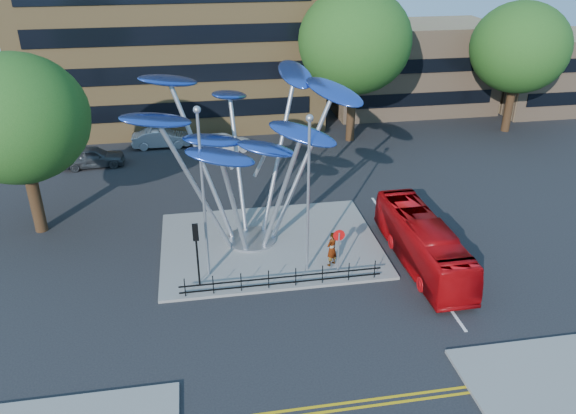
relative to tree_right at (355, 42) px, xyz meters
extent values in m
plane|color=black|center=(-8.00, -22.00, -8.04)|extent=(120.00, 120.00, 0.00)
cube|color=slate|center=(-9.00, -16.00, -7.96)|extent=(12.00, 9.00, 0.15)
cube|color=gold|center=(-8.00, -28.00, -8.03)|extent=(40.00, 0.12, 0.01)
cube|color=gold|center=(-8.00, -28.30, -8.03)|extent=(40.00, 0.12, 0.01)
cube|color=#9D7B5C|center=(8.00, 8.00, -4.04)|extent=(15.00, 8.00, 8.00)
cube|color=#9D7B5C|center=(22.00, 6.00, -4.54)|extent=(12.00, 8.00, 7.00)
cylinder|color=black|center=(0.00, 0.00, -5.18)|extent=(0.70, 0.70, 5.72)
ellipsoid|color=#154714|center=(0.00, 0.00, 0.02)|extent=(8.80, 8.80, 8.10)
cylinder|color=black|center=(-22.00, -12.00, -5.62)|extent=(0.70, 0.70, 4.84)
ellipsoid|color=#154714|center=(-22.00, -12.00, -1.22)|extent=(7.60, 7.60, 6.99)
cylinder|color=black|center=(14.00, 0.00, -5.51)|extent=(0.70, 0.70, 5.06)
ellipsoid|color=#154714|center=(14.00, 0.00, -0.91)|extent=(8.00, 8.00, 7.36)
cylinder|color=#9EA0A5|center=(-10.00, -15.50, -7.83)|extent=(2.80, 2.80, 0.12)
cylinder|color=#9EA0A5|center=(-11.20, -16.10, -3.99)|extent=(0.24, 0.24, 7.80)
ellipsoid|color=#2849AF|center=(-14.40, -17.10, -0.09)|extent=(3.92, 2.95, 1.39)
cylinder|color=#9EA0A5|center=(-10.40, -16.50, -4.69)|extent=(0.24, 0.24, 6.40)
ellipsoid|color=#2849AF|center=(-11.60, -18.70, -1.49)|extent=(3.47, 1.78, 1.31)
cylinder|color=#9EA0A5|center=(-9.40, -16.30, -4.39)|extent=(0.24, 0.24, 7.00)
ellipsoid|color=#2849AF|center=(-7.60, -17.90, -0.89)|extent=(3.81, 3.11, 1.36)
cylinder|color=#9EA0A5|center=(-8.80, -15.50, -3.79)|extent=(0.24, 0.24, 8.20)
ellipsoid|color=#2849AF|center=(-5.40, -15.10, 0.31)|extent=(3.52, 4.06, 1.44)
cylinder|color=#9EA0A5|center=(-9.20, -14.60, -3.59)|extent=(0.24, 0.24, 8.60)
ellipsoid|color=#2849AF|center=(-7.00, -12.60, 0.71)|extent=(2.21, 3.79, 1.39)
cylinder|color=#9EA0A5|center=(-10.20, -14.50, -4.19)|extent=(0.24, 0.24, 7.40)
ellipsoid|color=#2849AF|center=(-10.60, -11.90, -0.49)|extent=(3.02, 3.71, 1.34)
cylinder|color=#9EA0A5|center=(-11.00, -15.10, -3.49)|extent=(0.24, 0.24, 8.80)
ellipsoid|color=#2849AF|center=(-13.80, -13.70, 0.91)|extent=(3.88, 3.60, 1.42)
ellipsoid|color=#2849AF|center=(-11.80, -15.30, -1.89)|extent=(3.40, 1.96, 1.13)
ellipsoid|color=#2849AF|center=(-9.10, -15.90, -2.29)|extent=(3.39, 2.16, 1.11)
cylinder|color=#9EA0A5|center=(-12.50, -18.50, -3.64)|extent=(0.14, 0.14, 8.50)
sphere|color=#9EA0A5|center=(-12.50, -18.50, 0.73)|extent=(0.36, 0.36, 0.36)
cylinder|color=#9EA0A5|center=(-7.50, -19.00, -3.89)|extent=(0.14, 0.14, 8.00)
sphere|color=#9EA0A5|center=(-7.50, -19.00, 0.23)|extent=(0.36, 0.36, 0.36)
cylinder|color=black|center=(-13.00, -19.50, -6.29)|extent=(0.10, 0.10, 3.20)
cube|color=black|center=(-13.00, -19.50, -4.89)|extent=(0.28, 0.18, 0.85)
sphere|color=#FF0C0C|center=(-13.00, -19.50, -4.61)|extent=(0.18, 0.18, 0.18)
cylinder|color=#9EA0A5|center=(-6.00, -19.50, -6.74)|extent=(0.08, 0.08, 2.30)
cylinder|color=red|center=(-6.00, -19.47, -5.74)|extent=(0.60, 0.04, 0.60)
cube|color=white|center=(-6.00, -19.45, -5.74)|extent=(0.42, 0.03, 0.10)
cylinder|color=black|center=(-13.70, -20.30, -7.39)|extent=(0.05, 0.05, 1.00)
cylinder|color=black|center=(-12.36, -20.30, -7.39)|extent=(0.05, 0.05, 1.00)
cylinder|color=black|center=(-11.01, -20.30, -7.39)|extent=(0.05, 0.05, 1.00)
cylinder|color=black|center=(-9.67, -20.30, -7.39)|extent=(0.05, 0.05, 1.00)
cylinder|color=black|center=(-8.33, -20.30, -7.39)|extent=(0.05, 0.05, 1.00)
cylinder|color=black|center=(-6.99, -20.30, -7.39)|extent=(0.05, 0.05, 1.00)
cylinder|color=black|center=(-5.64, -20.30, -7.39)|extent=(0.05, 0.05, 1.00)
cylinder|color=black|center=(-4.30, -20.30, -7.39)|extent=(0.05, 0.05, 1.00)
cube|color=black|center=(-9.00, -20.30, -7.34)|extent=(10.00, 0.06, 0.06)
cube|color=black|center=(-9.00, -20.30, -7.69)|extent=(10.00, 0.06, 0.06)
imported|color=#B1080B|center=(-1.40, -19.18, -6.76)|extent=(2.23, 9.17, 2.55)
imported|color=gray|center=(-6.15, -18.76, -6.93)|extent=(0.83, 0.79, 1.92)
imported|color=#3E4145|center=(-20.32, -2.38, -7.26)|extent=(4.68, 2.15, 1.56)
imported|color=#B4B7BD|center=(-15.43, 1.00, -7.28)|extent=(4.62, 1.66, 1.51)
imported|color=white|center=(-10.47, -0.61, -7.38)|extent=(4.55, 1.87, 1.32)
camera|label=1|loc=(-12.59, -42.93, 8.03)|focal=35.00mm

